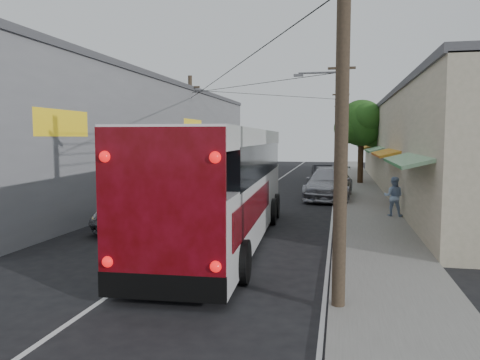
% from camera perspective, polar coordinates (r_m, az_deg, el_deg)
% --- Properties ---
extents(ground, '(120.00, 120.00, 0.00)m').
position_cam_1_polar(ground, '(13.42, -11.33, -10.72)').
color(ground, black).
rests_on(ground, ground).
extents(sidewalk, '(3.00, 80.00, 0.12)m').
position_cam_1_polar(sidewalk, '(32.07, 14.33, -1.42)').
color(sidewalk, slate).
rests_on(sidewalk, ground).
extents(building_right, '(7.09, 40.00, 6.25)m').
position_cam_1_polar(building_right, '(34.34, 21.83, 3.97)').
color(building_right, beige).
rests_on(building_right, ground).
extents(building_left, '(7.20, 36.00, 7.25)m').
position_cam_1_polar(building_left, '(32.81, -12.64, 5.05)').
color(building_left, gray).
rests_on(building_left, ground).
extents(utility_poles, '(11.80, 45.28, 8.00)m').
position_cam_1_polar(utility_poles, '(32.23, 8.43, 5.97)').
color(utility_poles, '#473828').
rests_on(utility_poles, ground).
extents(street_tree, '(4.40, 4.00, 6.60)m').
position_cam_1_polar(street_tree, '(37.91, 14.69, 6.55)').
color(street_tree, '#3F2B19').
rests_on(street_tree, ground).
extents(coach_bus, '(3.69, 13.78, 3.93)m').
position_cam_1_polar(coach_bus, '(16.52, -1.96, -0.44)').
color(coach_bus, white).
rests_on(coach_bus, ground).
extents(jeepney, '(2.75, 5.06, 1.35)m').
position_cam_1_polar(jeepney, '(19.27, -11.99, -3.83)').
color(jeepney, '#AEAEB5').
rests_on(jeepney, ground).
extents(parked_suv, '(2.99, 6.51, 1.84)m').
position_cam_1_polar(parked_suv, '(28.48, 10.82, -0.42)').
color(parked_suv, '#A0A0A8').
rests_on(parked_suv, ground).
extents(parked_car_mid, '(1.56, 3.80, 1.29)m').
position_cam_1_polar(parked_car_mid, '(33.34, 10.99, -0.10)').
color(parked_car_mid, '#232227').
rests_on(parked_car_mid, ground).
extents(parked_car_far, '(2.08, 4.45, 1.41)m').
position_cam_1_polar(parked_car_far, '(39.68, 10.01, 0.84)').
color(parked_car_far, black).
rests_on(parked_car_far, ground).
extents(pedestrian_near, '(0.58, 0.43, 1.46)m').
position_cam_1_polar(pedestrian_near, '(26.19, 12.46, -1.09)').
color(pedestrian_near, pink).
rests_on(pedestrian_near, sidewalk).
extents(pedestrian_far, '(0.98, 0.83, 1.78)m').
position_cam_1_polar(pedestrian_far, '(22.25, 18.21, -1.91)').
color(pedestrian_far, '#90ACD2').
rests_on(pedestrian_far, sidewalk).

